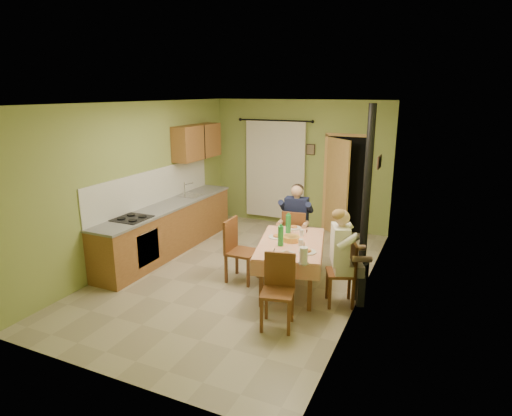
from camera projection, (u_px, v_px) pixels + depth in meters
The scene contains 17 objects.
floor at pixel (240, 274), 7.20m from camera, with size 4.00×6.00×0.01m, color tan.
room_shell at pixel (239, 167), 6.72m from camera, with size 4.04×6.04×2.82m.
kitchen_run at pixel (169, 227), 8.10m from camera, with size 0.64×3.64×1.56m.
upper_cabinets at pixel (197, 142), 8.90m from camera, with size 0.35×1.40×0.70m, color brown.
curtain at pixel (275, 169), 9.63m from camera, with size 1.70×0.07×2.22m.
doorway at pixel (341, 185), 9.02m from camera, with size 0.96×0.62×2.15m.
dining_table at pixel (290, 265), 6.56m from camera, with size 1.30×1.75×0.76m.
tableware at pixel (291, 240), 6.35m from camera, with size 0.89×1.56×0.33m.
chair_far at pixel (295, 247), 7.62m from camera, with size 0.46×0.46×0.97m.
chair_near at pixel (277, 306), 5.52m from camera, with size 0.49×0.49×0.96m.
chair_right at pixel (341, 285), 6.10m from camera, with size 0.50×0.50×0.94m.
chair_left at pixel (241, 263), 6.89m from camera, with size 0.45×0.45×1.01m.
man_far at pixel (296, 215), 7.48m from camera, with size 0.61×0.50×1.39m.
man_right at pixel (342, 247), 5.95m from camera, with size 0.59×0.65×1.39m.
stove_flue at pixel (365, 219), 6.70m from camera, with size 0.24×0.24×2.80m.
picture_back at pixel (311, 149), 9.25m from camera, with size 0.19×0.03×0.23m, color black.
picture_right at pixel (379, 162), 6.98m from camera, with size 0.03×0.31×0.21m, color brown.
Camera 1 is at (2.99, -5.95, 2.97)m, focal length 30.00 mm.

